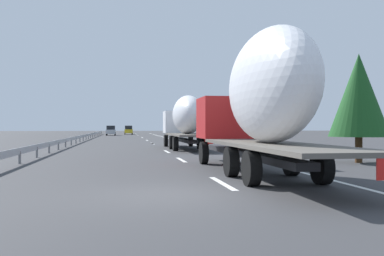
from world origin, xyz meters
TOP-DOWN VIEW (x-y plane):
  - ground_plane at (40.00, 0.00)m, footprint 260.00×260.00m
  - lane_stripe_0 at (2.00, -1.80)m, footprint 3.20×0.20m
  - lane_stripe_1 at (11.46, -1.80)m, footprint 3.20×0.20m
  - lane_stripe_2 at (19.00, -1.80)m, footprint 3.20×0.20m
  - lane_stripe_3 at (33.40, -1.80)m, footprint 3.20×0.20m
  - lane_stripe_4 at (34.29, -1.80)m, footprint 3.20×0.20m
  - lane_stripe_5 at (44.23, -1.80)m, footprint 3.20×0.20m
  - lane_stripe_6 at (58.15, -1.80)m, footprint 3.20×0.20m
  - lane_stripe_7 at (77.95, -1.80)m, footprint 3.20×0.20m
  - lane_stripe_8 at (87.87, -1.80)m, footprint 3.20×0.20m
  - lane_stripe_9 at (96.83, -1.80)m, footprint 3.20×0.20m
  - edge_line_right at (45.00, -5.50)m, footprint 110.00×0.20m
  - truck_lead at (22.55, -3.60)m, footprint 12.76×2.55m
  - truck_trailing at (3.87, -3.60)m, footprint 14.22×2.55m
  - car_silver_hatch at (76.01, 3.59)m, footprint 4.09×1.86m
  - car_yellow_coupe at (86.31, 0.01)m, footprint 4.03×1.81m
  - road_sign at (46.04, -6.70)m, footprint 0.10×0.90m
  - tree_0 at (85.87, -11.89)m, footprint 3.98×3.98m
  - tree_1 at (59.77, -10.22)m, footprint 3.29×3.29m
  - tree_2 at (8.36, -10.03)m, footprint 2.87×2.87m
  - tree_3 at (33.09, -11.44)m, footprint 2.99×2.99m
  - guardrail_median at (43.00, 6.00)m, footprint 94.00×0.10m

SIDE VIEW (x-z plane):
  - ground_plane at x=40.00m, z-range 0.00..0.00m
  - lane_stripe_0 at x=2.00m, z-range 0.00..0.01m
  - lane_stripe_1 at x=11.46m, z-range 0.00..0.01m
  - lane_stripe_2 at x=19.00m, z-range 0.00..0.01m
  - lane_stripe_3 at x=33.40m, z-range 0.00..0.01m
  - lane_stripe_4 at x=34.29m, z-range 0.00..0.01m
  - lane_stripe_5 at x=44.23m, z-range 0.00..0.01m
  - lane_stripe_6 at x=58.15m, z-range 0.00..0.01m
  - lane_stripe_7 at x=77.95m, z-range 0.00..0.01m
  - lane_stripe_8 at x=87.87m, z-range 0.00..0.01m
  - lane_stripe_9 at x=96.83m, z-range 0.00..0.01m
  - edge_line_right at x=45.00m, z-range 0.00..0.01m
  - guardrail_median at x=43.00m, z-range 0.20..0.96m
  - car_silver_hatch at x=76.01m, z-range 0.00..1.94m
  - car_yellow_coupe at x=86.31m, z-range -0.01..1.96m
  - road_sign at x=46.04m, z-range 0.57..3.51m
  - truck_lead at x=22.55m, z-range 0.28..4.37m
  - truck_trailing at x=3.87m, z-range 0.23..5.23m
  - tree_2 at x=8.36m, z-range 0.62..5.89m
  - tree_3 at x=33.09m, z-range 0.67..6.35m
  - tree_0 at x=85.87m, z-range 0.67..6.38m
  - tree_1 at x=59.77m, z-range 0.83..6.63m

